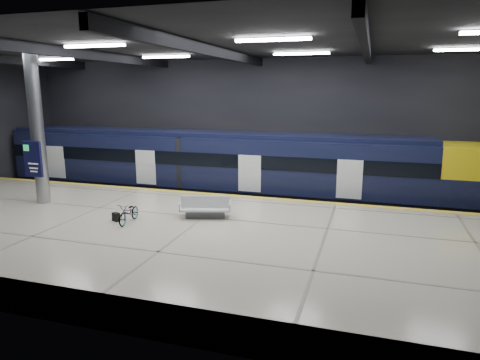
% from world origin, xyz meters
% --- Properties ---
extents(ground, '(30.00, 30.00, 0.00)m').
position_xyz_m(ground, '(0.00, 0.00, 0.00)').
color(ground, black).
rests_on(ground, ground).
extents(room_shell, '(30.10, 16.10, 8.05)m').
position_xyz_m(room_shell, '(-0.00, 0.00, 5.72)').
color(room_shell, black).
rests_on(room_shell, ground).
extents(platform, '(30.00, 11.00, 1.10)m').
position_xyz_m(platform, '(0.00, -2.50, 0.55)').
color(platform, beige).
rests_on(platform, ground).
extents(safety_strip, '(30.00, 0.40, 0.01)m').
position_xyz_m(safety_strip, '(0.00, 2.75, 1.11)').
color(safety_strip, yellow).
rests_on(safety_strip, platform).
extents(rails, '(30.00, 1.52, 0.16)m').
position_xyz_m(rails, '(0.00, 5.50, 0.08)').
color(rails, gray).
rests_on(rails, ground).
extents(train, '(29.40, 2.84, 3.79)m').
position_xyz_m(train, '(-0.72, 5.50, 2.06)').
color(train, black).
rests_on(train, ground).
extents(bench, '(2.20, 1.38, 0.90)m').
position_xyz_m(bench, '(0.07, -1.02, 1.42)').
color(bench, '#595B60').
rests_on(bench, platform).
extents(bicycle, '(0.65, 1.58, 0.81)m').
position_xyz_m(bicycle, '(-2.55, -2.54, 1.50)').
color(bicycle, '#99999E').
rests_on(bicycle, platform).
extents(pannier_bag, '(0.34, 0.27, 0.35)m').
position_xyz_m(pannier_bag, '(-3.15, -2.54, 1.28)').
color(pannier_bag, black).
rests_on(pannier_bag, platform).
extents(info_column, '(0.90, 0.78, 6.90)m').
position_xyz_m(info_column, '(-8.00, -1.03, 4.46)').
color(info_column, '#9EA0A5').
rests_on(info_column, platform).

